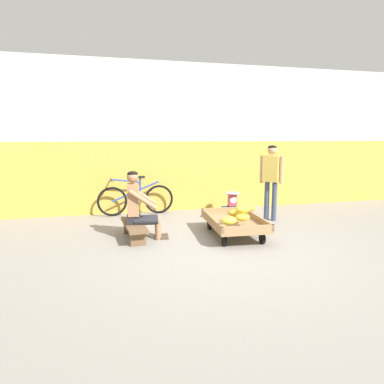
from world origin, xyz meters
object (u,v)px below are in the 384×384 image
object	(u,v)px
weighing_scale	(232,199)
shopping_bag	(247,219)
vendor_seated	(139,205)
plastic_crate	(232,214)
banana_cart	(234,222)
low_bench	(134,227)
bicycle_near_left	(136,199)
customer_adult	(271,174)

from	to	relation	value
weighing_scale	shopping_bag	size ratio (longest dim) A/B	1.25
vendor_seated	plastic_crate	bearing A→B (deg)	21.10
banana_cart	weighing_scale	xyz separation A→B (m)	(0.34, 1.00, 0.21)
low_bench	shopping_bag	distance (m)	2.22
banana_cart	bicycle_near_left	world-z (taller)	bicycle_near_left
customer_adult	low_bench	bearing A→B (deg)	-166.82
customer_adult	shopping_bag	world-z (taller)	customer_adult
plastic_crate	customer_adult	size ratio (longest dim) A/B	0.24
bicycle_near_left	customer_adult	distance (m)	2.94
banana_cart	customer_adult	world-z (taller)	customer_adult
low_bench	weighing_scale	bearing A→B (deg)	20.00
plastic_crate	customer_adult	world-z (taller)	customer_adult
banana_cart	low_bench	bearing A→B (deg)	171.23
banana_cart	plastic_crate	world-z (taller)	banana_cart
banana_cart	weighing_scale	world-z (taller)	weighing_scale
banana_cart	plastic_crate	distance (m)	1.06
weighing_scale	plastic_crate	bearing A→B (deg)	90.00
banana_cart	customer_adult	xyz separation A→B (m)	(1.15, 0.92, 0.71)
vendor_seated	customer_adult	distance (m)	2.85
weighing_scale	customer_adult	world-z (taller)	customer_adult
weighing_scale	customer_adult	xyz separation A→B (m)	(0.80, -0.08, 0.50)
banana_cart	low_bench	distance (m)	1.70
plastic_crate	shopping_bag	world-z (taller)	plastic_crate
weighing_scale	bicycle_near_left	size ratio (longest dim) A/B	0.18
plastic_crate	customer_adult	distance (m)	1.14
vendor_seated	plastic_crate	distance (m)	2.12
bicycle_near_left	customer_adult	bearing A→B (deg)	-24.23
low_bench	weighing_scale	world-z (taller)	weighing_scale
low_bench	vendor_seated	world-z (taller)	vendor_seated
vendor_seated	bicycle_near_left	bearing A→B (deg)	86.53
low_bench	plastic_crate	size ratio (longest dim) A/B	3.11
vendor_seated	bicycle_near_left	xyz separation A→B (m)	(0.11, 1.85, -0.21)
weighing_scale	vendor_seated	bearing A→B (deg)	-158.93
plastic_crate	bicycle_near_left	bearing A→B (deg)	148.82
customer_adult	vendor_seated	bearing A→B (deg)	-166.23
banana_cart	weighing_scale	bearing A→B (deg)	70.93
plastic_crate	shopping_bag	distance (m)	0.41
customer_adult	weighing_scale	bearing A→B (deg)	174.61
vendor_seated	customer_adult	world-z (taller)	customer_adult
low_bench	bicycle_near_left	xyz separation A→B (m)	(0.20, 1.84, 0.15)
vendor_seated	weighing_scale	distance (m)	2.08
plastic_crate	weighing_scale	xyz separation A→B (m)	(0.00, -0.00, 0.30)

